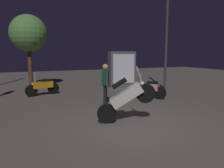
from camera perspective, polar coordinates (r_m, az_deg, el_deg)
name	(u,v)px	position (r m, az deg, el deg)	size (l,w,h in m)	color
ground_plane	(136,125)	(6.12, 6.37, -10.80)	(40.00, 40.00, 0.00)	#605951
motorcycle_white_foreground	(126,97)	(6.08, 3.76, -3.60)	(1.59, 0.67, 1.63)	black
motorcycle_orange_parked_left	(43,86)	(10.68, -18.00, -0.56)	(1.61, 0.60, 1.11)	black
motorcycle_pink_parked_right	(148,88)	(9.69, 9.61, -1.13)	(1.04, 1.41, 1.11)	black
person_rider_beside	(105,81)	(8.07, -1.80, 0.75)	(0.41, 0.61, 1.59)	black
streetlamp_far	(167,27)	(12.57, 14.42, 14.61)	(0.36, 0.36, 5.50)	#38383D
tree_left_bg	(28,34)	(13.11, -21.41, 12.40)	(2.04, 2.04, 4.13)	#4C331E
kiosk_billboard	(122,69)	(12.67, 2.69, 3.93)	(1.61, 0.58, 2.10)	#595960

